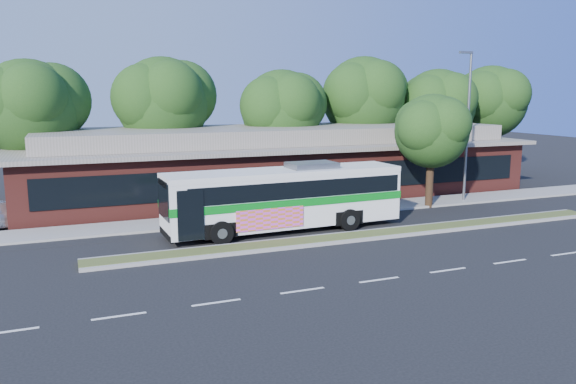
% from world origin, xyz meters
% --- Properties ---
extents(ground, '(120.00, 120.00, 0.00)m').
position_xyz_m(ground, '(0.00, 0.00, 0.00)').
color(ground, black).
rests_on(ground, ground).
extents(median_strip, '(26.00, 1.10, 0.15)m').
position_xyz_m(median_strip, '(0.00, 0.60, 0.07)').
color(median_strip, '#405624').
rests_on(median_strip, ground).
extents(sidewalk, '(44.00, 2.60, 0.12)m').
position_xyz_m(sidewalk, '(0.00, 6.40, 0.06)').
color(sidewalk, gray).
rests_on(sidewalk, ground).
extents(plaza_building, '(33.20, 11.20, 4.45)m').
position_xyz_m(plaza_building, '(0.00, 12.99, 2.13)').
color(plaza_building, maroon).
rests_on(plaza_building, ground).
extents(lamp_post, '(0.93, 0.18, 9.07)m').
position_xyz_m(lamp_post, '(9.56, 6.00, 4.90)').
color(lamp_post, slate).
rests_on(lamp_post, ground).
extents(tree_bg_a, '(6.47, 5.80, 8.63)m').
position_xyz_m(tree_bg_a, '(-14.58, 15.14, 5.87)').
color(tree_bg_a, black).
rests_on(tree_bg_a, ground).
extents(tree_bg_b, '(6.69, 6.00, 9.00)m').
position_xyz_m(tree_bg_b, '(-6.57, 16.14, 6.14)').
color(tree_bg_b, black).
rests_on(tree_bg_b, ground).
extents(tree_bg_c, '(6.24, 5.60, 8.26)m').
position_xyz_m(tree_bg_c, '(1.40, 15.13, 5.59)').
color(tree_bg_c, black).
rests_on(tree_bg_c, ground).
extents(tree_bg_d, '(6.91, 6.20, 9.37)m').
position_xyz_m(tree_bg_d, '(8.45, 16.15, 6.42)').
color(tree_bg_d, black).
rests_on(tree_bg_d, ground).
extents(tree_bg_e, '(6.47, 5.80, 8.50)m').
position_xyz_m(tree_bg_e, '(14.42, 15.14, 5.74)').
color(tree_bg_e, black).
rests_on(tree_bg_e, ground).
extents(tree_bg_f, '(6.69, 6.00, 8.92)m').
position_xyz_m(tree_bg_f, '(20.43, 16.14, 6.06)').
color(tree_bg_f, black).
rests_on(tree_bg_f, ground).
extents(transit_bus, '(11.79, 3.05, 3.29)m').
position_xyz_m(transit_bus, '(-3.41, 3.11, 1.83)').
color(transit_bus, white).
rests_on(transit_bus, ground).
extents(sedan, '(4.97, 3.63, 1.34)m').
position_xyz_m(sedan, '(-16.31, 9.00, 0.67)').
color(sedan, silver).
rests_on(sedan, ground).
extents(sidewalk_tree, '(4.74, 4.25, 6.60)m').
position_xyz_m(sidewalk_tree, '(6.82, 5.40, 4.56)').
color(sidewalk_tree, black).
rests_on(sidewalk_tree, ground).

